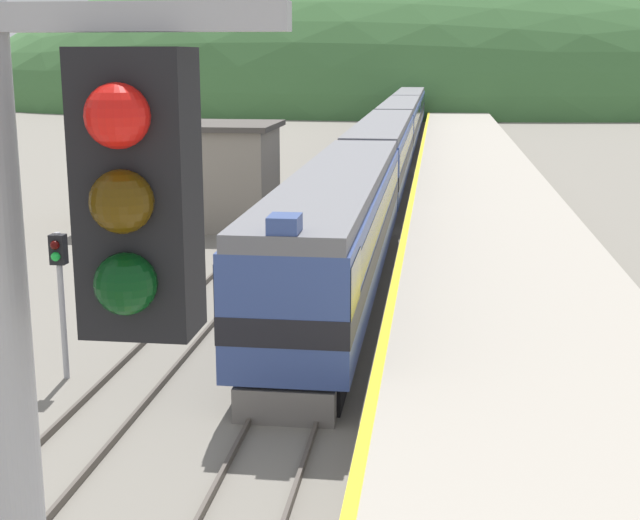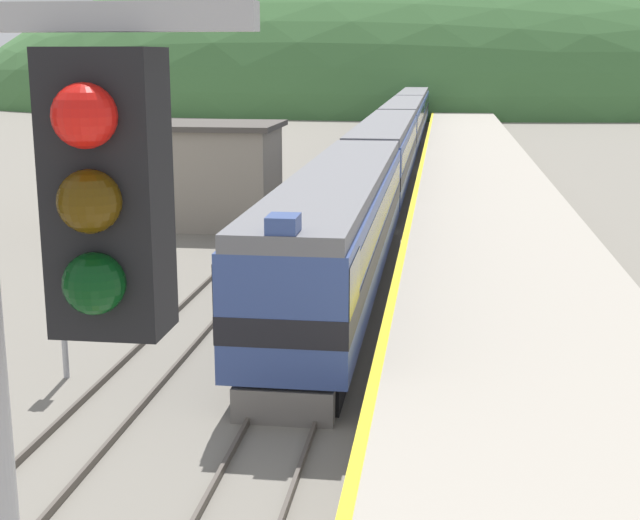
% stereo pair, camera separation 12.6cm
% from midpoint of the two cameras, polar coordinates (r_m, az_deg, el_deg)
% --- Properties ---
extents(track_main, '(1.52, 180.00, 0.16)m').
position_cam_midpoint_polar(track_main, '(70.52, 5.27, 6.72)').
color(track_main, '#4C443D').
rests_on(track_main, ground).
extents(track_siding, '(1.52, 180.00, 0.16)m').
position_cam_midpoint_polar(track_siding, '(70.81, 2.05, 6.79)').
color(track_siding, '#4C443D').
rests_on(track_siding, ground).
extents(platform, '(7.15, 140.00, 1.11)m').
position_cam_midpoint_polar(platform, '(50.60, 10.34, 4.66)').
color(platform, '#9E9689').
rests_on(platform, ground).
extents(distant_hills, '(145.70, 65.56, 45.37)m').
position_cam_midpoint_polar(distant_hills, '(140.56, 6.63, 9.72)').
color(distant_hills, '#3D6B38').
rests_on(distant_hills, ground).
extents(station_shed, '(8.77, 5.09, 4.69)m').
position_cam_midpoint_polar(station_shed, '(41.51, -8.56, 5.49)').
color(station_shed, gray).
rests_on(station_shed, ground).
extents(express_train_lead_car, '(2.85, 21.17, 4.45)m').
position_cam_midpoint_polar(express_train_lead_car, '(28.27, 1.32, 1.93)').
color(express_train_lead_car, black).
rests_on(express_train_lead_car, ground).
extents(carriage_second, '(2.84, 21.93, 4.09)m').
position_cam_midpoint_polar(carriage_second, '(50.63, 4.26, 6.76)').
color(carriage_second, black).
rests_on(carriage_second, ground).
extents(carriage_third, '(2.84, 21.93, 4.09)m').
position_cam_midpoint_polar(carriage_third, '(73.32, 5.41, 8.63)').
color(carriage_third, black).
rests_on(carriage_third, ground).
extents(carriage_fourth, '(2.84, 21.93, 4.09)m').
position_cam_midpoint_polar(carriage_fourth, '(96.07, 6.03, 9.62)').
color(carriage_fourth, black).
rests_on(carriage_fourth, ground).
extents(signal_post_siding, '(0.36, 0.42, 3.60)m').
position_cam_midpoint_polar(signal_post_siding, '(21.90, -16.18, -0.87)').
color(signal_post_siding, '#9E9EA3').
rests_on(signal_post_siding, ground).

